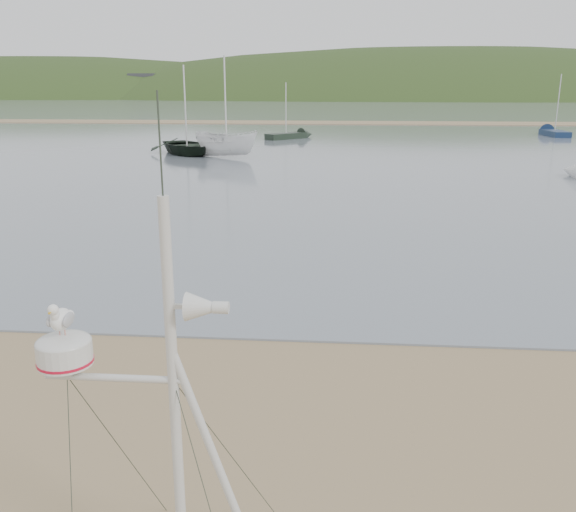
# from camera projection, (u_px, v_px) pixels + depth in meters

# --- Properties ---
(ground) EXTENTS (560.00, 560.00, 0.00)m
(ground) POSITION_uv_depth(u_px,v_px,m) (129.00, 467.00, 7.60)
(ground) COLOR olive
(ground) RESTS_ON ground
(water) EXTENTS (560.00, 256.00, 0.04)m
(water) POSITION_uv_depth(u_px,v_px,m) (329.00, 106.00, 134.18)
(water) COLOR slate
(water) RESTS_ON ground
(sandbar) EXTENTS (560.00, 7.00, 0.07)m
(sandbar) POSITION_uv_depth(u_px,v_px,m) (319.00, 123.00, 74.71)
(sandbar) COLOR olive
(sandbar) RESTS_ON water
(hill_ridge) EXTENTS (620.00, 180.00, 80.00)m
(hill_ridge) POSITION_uv_depth(u_px,v_px,m) (381.00, 149.00, 236.83)
(hill_ridge) COLOR #213415
(hill_ridge) RESTS_ON ground
(far_cottages) EXTENTS (294.40, 6.30, 8.00)m
(far_cottages) POSITION_uv_depth(u_px,v_px,m) (342.00, 86.00, 194.24)
(far_cottages) COLOR silver
(far_cottages) RESTS_ON ground
(mast_rig) EXTENTS (2.03, 2.17, 4.58)m
(mast_rig) POSITION_uv_depth(u_px,v_px,m) (172.00, 489.00, 5.46)
(mast_rig) COLOR beige
(mast_rig) RESTS_ON ground
(boat_dark) EXTENTS (3.86, 3.21, 5.50)m
(boat_dark) POSITION_uv_depth(u_px,v_px,m) (185.00, 113.00, 40.49)
(boat_dark) COLOR black
(boat_dark) RESTS_ON water
(boat_white) EXTENTS (2.28, 2.26, 4.59)m
(boat_white) POSITION_uv_depth(u_px,v_px,m) (226.00, 121.00, 38.85)
(boat_white) COLOR white
(boat_white) RESTS_ON water
(sailboat_dark_mid) EXTENTS (4.37, 4.51, 5.09)m
(sailboat_dark_mid) POSITION_uv_depth(u_px,v_px,m) (296.00, 135.00, 53.45)
(sailboat_dark_mid) COLOR black
(sailboat_dark_mid) RESTS_ON ground
(sailboat_blue_far) EXTENTS (1.55, 5.95, 5.92)m
(sailboat_blue_far) POSITION_uv_depth(u_px,v_px,m) (549.00, 132.00, 57.11)
(sailboat_blue_far) COLOR #132545
(sailboat_blue_far) RESTS_ON ground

